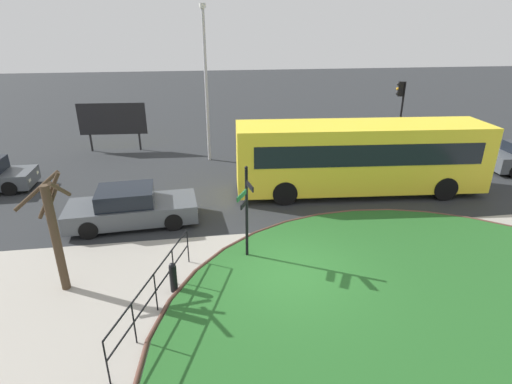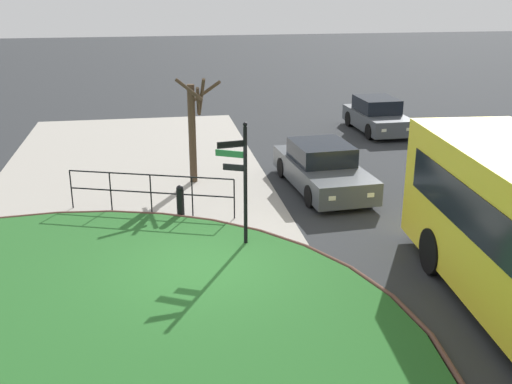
{
  "view_description": "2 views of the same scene",
  "coord_description": "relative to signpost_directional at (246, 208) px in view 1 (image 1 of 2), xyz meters",
  "views": [
    {
      "loc": [
        -2.41,
        -9.54,
        6.7
      ],
      "look_at": [
        -0.58,
        2.6,
        1.58
      ],
      "focal_mm": 27.8,
      "sensor_mm": 36.0,
      "label": 1
    },
    {
      "loc": [
        12.16,
        -0.92,
        6.04
      ],
      "look_at": [
        -0.07,
        1.18,
        1.73
      ],
      "focal_mm": 42.9,
      "sensor_mm": 36.0,
      "label": 2
    }
  ],
  "objects": [
    {
      "name": "sidewalk_paving",
      "position": [
        1.11,
        -2.71,
        -1.73
      ],
      "size": [
        32.0,
        8.61,
        0.02
      ],
      "primitive_type": "cube",
      "color": "#9E998E",
      "rests_on": "ground"
    },
    {
      "name": "grass_kerb_ring",
      "position": [
        4.52,
        -4.63,
        -1.68
      ],
      "size": [
        14.85,
        14.85,
        0.11
      ],
      "primitive_type": "torus",
      "color": "brown",
      "rests_on": "ground"
    },
    {
      "name": "car_trailing",
      "position": [
        -3.84,
        3.04,
        -1.1
      ],
      "size": [
        4.7,
        2.16,
        1.4
      ],
      "rotation": [
        0.0,
        0.0,
        0.07
      ],
      "color": "#474C51",
      "rests_on": "ground"
    },
    {
      "name": "traffic_light_near",
      "position": [
        9.83,
        10.02,
        1.18
      ],
      "size": [
        0.48,
        0.32,
        4.0
      ],
      "rotation": [
        0.0,
        0.0,
        2.86
      ],
      "color": "black",
      "rests_on": "ground"
    },
    {
      "name": "railing_grass_edge",
      "position": [
        -2.56,
        -2.1,
        -1.02
      ],
      "size": [
        1.59,
        4.37,
        1.12
      ],
      "rotation": [
        0.0,
        0.0,
        4.37
      ],
      "color": "black",
      "rests_on": "ground"
    },
    {
      "name": "grass_island",
      "position": [
        4.52,
        -4.63,
        -1.69
      ],
      "size": [
        14.54,
        14.54,
        0.1
      ],
      "primitive_type": "cylinder",
      "color": "#235B23",
      "rests_on": "ground"
    },
    {
      "name": "lamppost_tall",
      "position": [
        -0.73,
        10.3,
        2.44
      ],
      "size": [
        0.32,
        0.32,
        7.76
      ],
      "color": "#B7B7BC",
      "rests_on": "ground"
    },
    {
      "name": "ground",
      "position": [
        1.11,
        -1.01,
        -1.74
      ],
      "size": [
        120.0,
        120.0,
        0.0
      ],
      "primitive_type": "plane",
      "color": "#282B2D"
    },
    {
      "name": "billboard_left",
      "position": [
        -6.07,
        12.88,
        0.09
      ],
      "size": [
        3.79,
        0.37,
        2.77
      ],
      "rotation": [
        0.0,
        0.0,
        -0.06
      ],
      "color": "black",
      "rests_on": "ground"
    },
    {
      "name": "signpost_directional",
      "position": [
        0.0,
        0.0,
        0.0
      ],
      "size": [
        0.48,
        0.7,
        3.03
      ],
      "color": "black",
      "rests_on": "ground"
    },
    {
      "name": "bus_yellow",
      "position": [
        5.49,
        4.72,
        -0.11
      ],
      "size": [
        10.64,
        3.22,
        3.02
      ],
      "rotation": [
        0.0,
        0.0,
        -0.08
      ],
      "color": "yellow",
      "rests_on": "ground"
    },
    {
      "name": "bollard_foreground",
      "position": [
        -2.17,
        -1.34,
        -1.28
      ],
      "size": [
        0.2,
        0.2,
        0.9
      ],
      "color": "black",
      "rests_on": "ground"
    },
    {
      "name": "street_tree_bare",
      "position": [
        -5.15,
        -0.71,
        0.09
      ],
      "size": [
        1.42,
        1.41,
        3.33
      ],
      "color": "#423323",
      "rests_on": "ground"
    }
  ]
}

